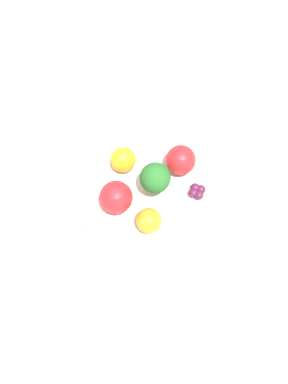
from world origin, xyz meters
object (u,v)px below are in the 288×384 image
Objects in this scene: bowl at (144,197)px; grape_cluster at (197,191)px; apple_red at (116,197)px; orange_back at (125,159)px; orange_front at (149,221)px; apple_green at (181,160)px; broccoli at (157,181)px.

grape_cluster is at bearing -31.66° from bowl.
orange_back is at bearing 47.87° from apple_red.
apple_red is 1.77× the size of grape_cluster.
apple_red is at bearing 111.80° from orange_front.
apple_red is 1.25× the size of orange_back.
apple_green is at bearing 30.14° from orange_front.
bowl is 0.06m from apple_red.
broccoli is at bearing -165.81° from apple_green.
grape_cluster is (-0.00, -0.06, -0.02)m from apple_green.
orange_front is at bearing -68.20° from apple_red.
apple_green is 1.17× the size of orange_back.
grape_cluster is (0.13, -0.06, -0.02)m from apple_red.
apple_red is 0.07m from orange_front.
apple_red reaches higher than orange_back.
orange_back reaches higher than orange_front.
bowl is 5.39× the size of orange_front.
bowl is at bearing 167.46° from broccoli.
apple_green reaches higher than orange_back.
apple_green reaches higher than grape_cluster.
orange_back is at bearing 77.34° from orange_front.
apple_red reaches higher than bowl.
apple_green is at bearing 7.19° from bowl.
bowl is 3.43× the size of broccoli.
apple_red is at bearing 167.87° from broccoli.
broccoli is 0.07m from apple_red.
apple_red is at bearing -132.13° from orange_back.
orange_back is (-0.02, 0.07, -0.02)m from broccoli.
apple_green reaches higher than bowl.
broccoli is 2.11× the size of grape_cluster.
broccoli is 1.49× the size of orange_back.
orange_front is (-0.02, -0.05, 0.03)m from bowl.
broccoli is 0.08m from grape_cluster.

